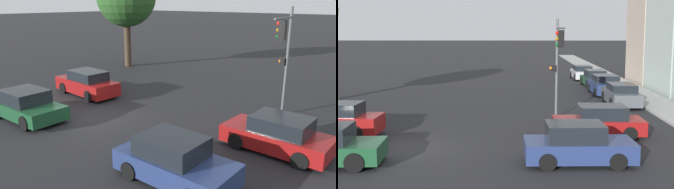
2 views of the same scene
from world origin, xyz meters
TOP-DOWN VIEW (x-y plane):
  - ground_plane at (0.00, 0.00)m, footprint 300.00×300.00m
  - traffic_signal at (6.73, 6.10)m, footprint 0.65×2.44m
  - crossing_car_0 at (6.72, -2.01)m, footprint 4.06×2.05m
  - crossing_car_1 at (-2.56, -2.33)m, footprint 4.26×2.23m
  - crossing_car_2 at (-3.99, 2.25)m, footprint 4.58×1.99m
  - crossing_car_3 at (8.30, 2.31)m, footprint 4.08×1.95m

SIDE VIEW (x-z plane):
  - ground_plane at x=0.00m, z-range 0.00..0.00m
  - crossing_car_3 at x=8.30m, z-range -0.05..1.40m
  - crossing_car_1 at x=-2.56m, z-range -0.04..1.44m
  - crossing_car_0 at x=6.72m, z-range -0.05..1.47m
  - crossing_car_2 at x=-3.99m, z-range -0.04..1.51m
  - traffic_signal at x=6.73m, z-range 0.85..6.28m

